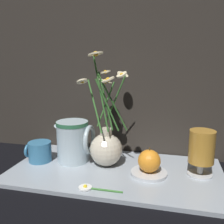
# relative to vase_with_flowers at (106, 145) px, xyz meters

# --- Properties ---
(ground_plane) EXTENTS (6.00, 6.00, 0.00)m
(ground_plane) POSITION_rel_vase_with_flowers_xyz_m (0.04, -0.03, -0.08)
(ground_plane) COLOR black
(shelf) EXTENTS (0.65, 0.34, 0.01)m
(shelf) POSITION_rel_vase_with_flowers_xyz_m (0.04, -0.03, -0.08)
(shelf) COLOR #9EA8B2
(shelf) RESTS_ON ground_plane
(backdrop_wall) EXTENTS (1.15, 0.02, 1.10)m
(backdrop_wall) POSITION_rel_vase_with_flowers_xyz_m (0.04, 0.16, 0.47)
(backdrop_wall) COLOR #2D2823
(backdrop_wall) RESTS_ON ground_plane
(vase_with_flowers) EXTENTS (0.16, 0.19, 0.36)m
(vase_with_flowers) POSITION_rel_vase_with_flowers_xyz_m (0.00, 0.00, 0.00)
(vase_with_flowers) COLOR beige
(vase_with_flowers) RESTS_ON shelf
(yellow_mug) EXTENTS (0.09, 0.08, 0.07)m
(yellow_mug) POSITION_rel_vase_with_flowers_xyz_m (-0.23, -0.02, -0.04)
(yellow_mug) COLOR teal
(yellow_mug) RESTS_ON shelf
(ceramic_pitcher) EXTENTS (0.13, 0.11, 0.15)m
(ceramic_pitcher) POSITION_rel_vase_with_flowers_xyz_m (-0.11, 0.01, 0.01)
(ceramic_pitcher) COLOR silver
(ceramic_pitcher) RESTS_ON shelf
(tea_glass) EXTENTS (0.07, 0.07, 0.14)m
(tea_glass) POSITION_rel_vase_with_flowers_xyz_m (0.29, -0.01, 0.01)
(tea_glass) COLOR silver
(tea_glass) RESTS_ON shelf
(saucer_plate) EXTENTS (0.11, 0.11, 0.01)m
(saucer_plate) POSITION_rel_vase_with_flowers_xyz_m (0.14, -0.04, -0.06)
(saucer_plate) COLOR silver
(saucer_plate) RESTS_ON shelf
(orange_fruit) EXTENTS (0.07, 0.07, 0.08)m
(orange_fruit) POSITION_rel_vase_with_flowers_xyz_m (0.14, -0.04, -0.03)
(orange_fruit) COLOR orange
(orange_fruit) RESTS_ON saucer_plate
(loose_daisy) EXTENTS (0.12, 0.04, 0.01)m
(loose_daisy) POSITION_rel_vase_with_flowers_xyz_m (-0.00, -0.16, -0.07)
(loose_daisy) COLOR #3D7A33
(loose_daisy) RESTS_ON shelf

